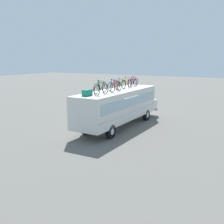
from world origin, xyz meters
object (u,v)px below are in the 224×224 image
object	(u,v)px
rooftop_bicycle_6	(127,83)
rooftop_bicycle_8	(134,82)
rooftop_bicycle_1	(101,89)
rooftop_bicycle_7	(133,83)
rooftop_bicycle_2	(100,87)
rooftop_bicycle_4	(113,85)
rooftop_bicycle_5	(121,84)
bus	(119,105)
luggage_bag_1	(87,93)
rooftop_bicycle_3	(116,87)

from	to	relation	value
rooftop_bicycle_6	rooftop_bicycle_8	xyz separation A→B (m)	(2.03, 0.27, -0.03)
rooftop_bicycle_1	rooftop_bicycle_7	size ratio (longest dim) A/B	1.05
rooftop_bicycle_2	rooftop_bicycle_7	distance (m)	4.87
rooftop_bicycle_4	rooftop_bicycle_5	bearing A→B (deg)	-8.95
bus	luggage_bag_1	world-z (taller)	luggage_bag_1
bus	rooftop_bicycle_6	bearing A→B (deg)	4.93
luggage_bag_1	rooftop_bicycle_7	xyz separation A→B (m)	(6.58, -0.17, 0.15)
bus	rooftop_bicycle_7	bearing A→B (deg)	1.82
rooftop_bicycle_1	rooftop_bicycle_4	size ratio (longest dim) A/B	1.05
rooftop_bicycle_6	rooftop_bicycle_8	world-z (taller)	rooftop_bicycle_6
rooftop_bicycle_3	rooftop_bicycle_7	world-z (taller)	rooftop_bicycle_3
rooftop_bicycle_4	rooftop_bicycle_6	bearing A→B (deg)	-6.04
rooftop_bicycle_7	rooftop_bicycle_8	world-z (taller)	rooftop_bicycle_8
rooftop_bicycle_2	rooftop_bicycle_6	distance (m)	3.85
luggage_bag_1	rooftop_bicycle_3	bearing A→B (deg)	-12.95
bus	rooftop_bicycle_5	xyz separation A→B (m)	(0.61, 0.19, 1.56)
luggage_bag_1	rooftop_bicycle_4	bearing A→B (deg)	1.30
luggage_bag_1	rooftop_bicycle_8	bearing A→B (deg)	1.18
rooftop_bicycle_2	rooftop_bicycle_8	distance (m)	5.88
luggage_bag_1	rooftop_bicycle_2	world-z (taller)	rooftop_bicycle_2
rooftop_bicycle_4	rooftop_bicycle_7	size ratio (longest dim) A/B	1.01
luggage_bag_1	rooftop_bicycle_3	size ratio (longest dim) A/B	0.42
rooftop_bicycle_4	rooftop_bicycle_6	xyz separation A→B (m)	(1.91, -0.20, 0.02)
bus	rooftop_bicycle_6	world-z (taller)	rooftop_bicycle_6
bus	luggage_bag_1	bearing A→B (deg)	176.38
rooftop_bicycle_2	bus	bearing A→B (deg)	-7.38
rooftop_bicycle_3	rooftop_bicycle_5	world-z (taller)	rooftop_bicycle_3
rooftop_bicycle_1	rooftop_bicycle_7	xyz separation A→B (m)	(5.85, 0.46, -0.03)
rooftop_bicycle_1	rooftop_bicycle_8	xyz separation A→B (m)	(6.86, 0.79, -0.03)
luggage_bag_1	rooftop_bicycle_1	distance (m)	0.99
rooftop_bicycle_1	rooftop_bicycle_4	xyz separation A→B (m)	(2.92, 0.72, -0.02)
bus	rooftop_bicycle_7	size ratio (longest dim) A/B	6.33
rooftop_bicycle_6	rooftop_bicycle_8	size ratio (longest dim) A/B	1.08
rooftop_bicycle_3	rooftop_bicycle_4	xyz separation A→B (m)	(0.90, 0.72, -0.01)
rooftop_bicycle_4	rooftop_bicycle_6	size ratio (longest dim) A/B	0.96
rooftop_bicycle_3	rooftop_bicycle_1	bearing A→B (deg)	-179.97
rooftop_bicycle_3	rooftop_bicycle_7	size ratio (longest dim) A/B	1.03
rooftop_bicycle_6	rooftop_bicycle_7	bearing A→B (deg)	-2.96
rooftop_bicycle_5	rooftop_bicycle_7	size ratio (longest dim) A/B	0.99
rooftop_bicycle_2	rooftop_bicycle_5	world-z (taller)	rooftop_bicycle_2
luggage_bag_1	rooftop_bicycle_2	distance (m)	1.73
rooftop_bicycle_3	bus	bearing A→B (deg)	17.05
rooftop_bicycle_1	rooftop_bicycle_6	world-z (taller)	rooftop_bicycle_1
bus	luggage_bag_1	distance (m)	4.25
rooftop_bicycle_1	rooftop_bicycle_8	distance (m)	6.91
rooftop_bicycle_3	rooftop_bicycle_6	bearing A→B (deg)	10.44
luggage_bag_1	rooftop_bicycle_7	size ratio (longest dim) A/B	0.43
rooftop_bicycle_2	rooftop_bicycle_6	bearing A→B (deg)	-2.41
rooftop_bicycle_4	rooftop_bicycle_1	bearing A→B (deg)	-166.18
rooftop_bicycle_3	rooftop_bicycle_5	xyz separation A→B (m)	(1.85, 0.57, -0.01)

